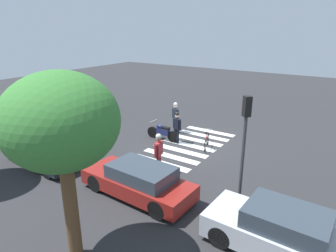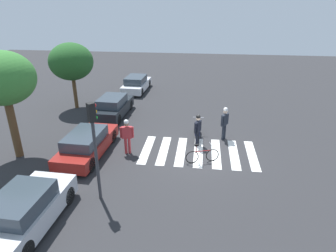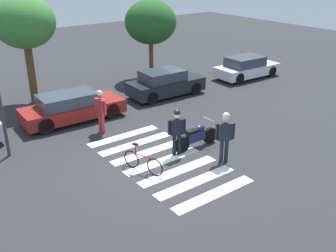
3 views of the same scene
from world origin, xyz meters
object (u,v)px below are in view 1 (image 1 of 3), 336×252
police_motorcycle (163,132)px  pedestrian_bystander (159,150)px  leaning_bicycle (207,141)px  officer_on_foot (175,115)px  car_maroon_wagon (139,181)px  car_black_suv (44,151)px  traffic_light_pole (245,133)px  car_silver_sedan (279,232)px  officer_by_motorcycle (177,125)px

police_motorcycle → pedestrian_bystander: size_ratio=1.10×
leaning_bicycle → officer_on_foot: (2.70, -1.16, 0.75)m
car_maroon_wagon → police_motorcycle: bearing=-64.2°
car_maroon_wagon → leaning_bicycle: bearing=-90.3°
car_black_suv → police_motorcycle: bearing=-116.0°
car_black_suv → traffic_light_pole: 9.19m
officer_on_foot → traffic_light_pole: traffic_light_pole is taller
leaning_bicycle → car_maroon_wagon: car_maroon_wagon is taller
car_silver_sedan → car_black_suv: 10.59m
car_black_suv → leaning_bicycle: bearing=-132.2°
leaning_bicycle → car_silver_sedan: size_ratio=0.39×
leaning_bicycle → officer_on_foot: officer_on_foot is taller
leaning_bicycle → pedestrian_bystander: bearing=83.0°
police_motorcycle → officer_on_foot: (0.05, -1.45, 0.66)m
pedestrian_bystander → car_maroon_wagon: 2.04m
officer_by_motorcycle → car_silver_sedan: bearing=140.7°
police_motorcycle → car_silver_sedan: bearing=144.4°
officer_by_motorcycle → car_black_suv: size_ratio=0.44×
police_motorcycle → pedestrian_bystander: bearing=122.2°
officer_on_foot → car_maroon_wagon: bearing=111.2°
officer_on_foot → car_maroon_wagon: 7.39m
car_maroon_wagon → car_black_suv: bearing=2.9°
officer_by_motorcycle → pedestrian_bystander: size_ratio=0.97×
car_silver_sedan → car_black_suv: bearing=0.6°
police_motorcycle → officer_by_motorcycle: officer_by_motorcycle is taller
officer_by_motorcycle → pedestrian_bystander: (-1.23, 3.49, 0.04)m
car_maroon_wagon → car_black_suv: size_ratio=1.11×
leaning_bicycle → traffic_light_pole: (-3.29, 3.93, 2.32)m
police_motorcycle → officer_by_motorcycle: 1.12m
officer_on_foot → car_black_suv: officer_on_foot is taller
officer_on_foot → car_silver_sedan: bearing=138.1°
leaning_bicycle → car_black_suv: (5.43, 5.99, 0.30)m
police_motorcycle → officer_by_motorcycle: (-0.96, -0.01, 0.58)m
leaning_bicycle → traffic_light_pole: size_ratio=0.40×
pedestrian_bystander → traffic_light_pole: traffic_light_pole is taller
officer_on_foot → car_black_suv: size_ratio=0.46×
police_motorcycle → car_silver_sedan: (-7.81, 5.59, 0.23)m
traffic_light_pole → pedestrian_bystander: bearing=-2.5°
pedestrian_bystander → car_maroon_wagon: pedestrian_bystander is taller
car_silver_sedan → police_motorcycle: bearing=-35.6°
officer_on_foot → car_maroon_wagon: (-2.67, 6.87, -0.49)m
car_maroon_wagon → car_black_suv: 5.40m
pedestrian_bystander → car_silver_sedan: (-5.62, 2.11, -0.39)m
leaning_bicycle → car_maroon_wagon: size_ratio=0.35×
police_motorcycle → leaning_bicycle: size_ratio=1.29×
car_silver_sedan → car_maroon_wagon: car_silver_sedan is taller
police_motorcycle → pedestrian_bystander: (-2.19, 3.48, 0.62)m
officer_by_motorcycle → car_maroon_wagon: officer_by_motorcycle is taller
officer_on_foot → car_silver_sedan: 10.56m
pedestrian_bystander → car_black_suv: pedestrian_bystander is taller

